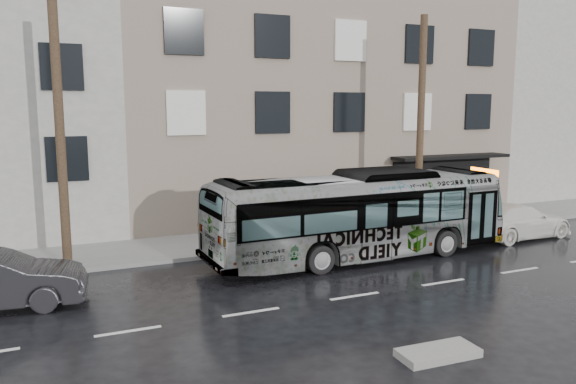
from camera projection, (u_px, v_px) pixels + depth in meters
name	position (u px, v px, depth m)	size (l,w,h in m)	color
ground	(316.00, 273.00, 18.54)	(120.00, 120.00, 0.00)	black
sidewalk	(262.00, 239.00, 22.97)	(90.00, 3.60, 0.15)	gray
building_taupe	(295.00, 106.00, 31.20)	(20.00, 12.00, 11.00)	gray
building_filler	(545.00, 99.00, 38.71)	(18.00, 12.00, 12.00)	#B0ACA6
utility_pole_front	(420.00, 126.00, 23.43)	(0.30, 0.30, 9.00)	brown
utility_pole_rear	(60.00, 132.00, 17.84)	(0.30, 0.30, 9.00)	brown
sign_post	(439.00, 202.00, 24.36)	(0.06, 0.06, 2.40)	slate
bus	(359.00, 215.00, 20.17)	(2.66, 11.37, 3.17)	#B2B2B2
white_sedan	(518.00, 221.00, 23.45)	(2.02, 4.98, 1.44)	white
slush_pile	(438.00, 353.00, 12.32)	(1.80, 0.80, 0.18)	gray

